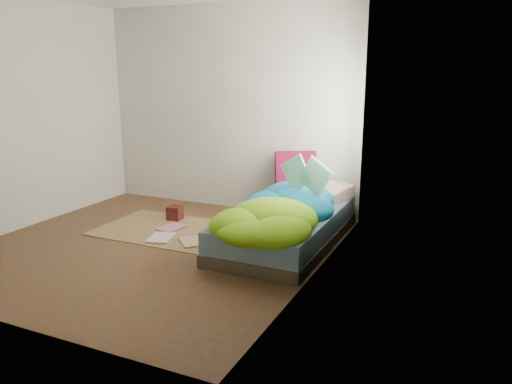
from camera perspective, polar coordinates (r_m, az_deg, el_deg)
ground at (r=5.32m, az=-11.88°, el=-6.21°), size 3.50×3.50×0.00m
room_walls at (r=5.01m, az=-12.65°, el=11.56°), size 3.54×3.54×2.62m
bed at (r=5.30m, az=3.48°, el=-4.07°), size 1.00×2.00×0.34m
duvet at (r=5.01m, az=2.63°, el=-1.06°), size 0.96×1.84×0.34m
rug at (r=5.82m, az=-9.88°, el=-4.28°), size 1.60×1.10×0.01m
pillow_floral at (r=5.91m, az=7.87°, el=0.11°), size 0.70×0.59×0.14m
pillow_magenta at (r=6.09m, az=4.55°, el=2.34°), size 0.50×0.37×0.49m
open_book at (r=5.17m, az=5.64°, el=3.03°), size 0.51×0.25×0.31m
wooden_box at (r=6.16m, az=-9.23°, el=-2.36°), size 0.19×0.19×0.17m
floor_book_a at (r=5.54m, az=-12.02°, el=-5.11°), size 0.34×0.40×0.03m
floor_book_b at (r=5.88m, az=-10.46°, el=-3.91°), size 0.27×0.34×0.03m
floor_book_c at (r=5.31m, az=-8.53°, el=-5.82°), size 0.39×0.39×0.02m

